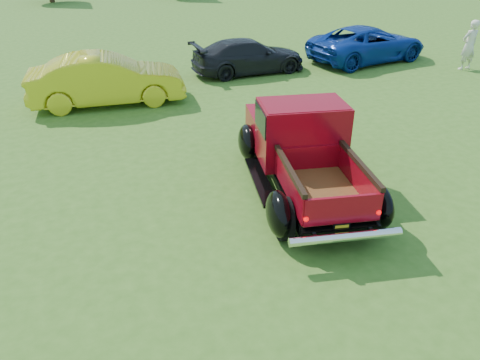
{
  "coord_description": "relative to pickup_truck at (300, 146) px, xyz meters",
  "views": [
    {
      "loc": [
        -2.67,
        -6.19,
        4.78
      ],
      "look_at": [
        -0.32,
        0.2,
        1.05
      ],
      "focal_mm": 35.0,
      "sensor_mm": 36.0,
      "label": 1
    }
  ],
  "objects": [
    {
      "name": "show_car_blue",
      "position": [
        7.01,
        8.07,
        -0.15
      ],
      "size": [
        5.17,
        3.02,
        1.35
      ],
      "primitive_type": "imported",
      "rotation": [
        0.0,
        0.0,
        1.74
      ],
      "color": "navy",
      "rests_on": "ground"
    },
    {
      "name": "show_car_grey",
      "position": [
        2.03,
        8.14,
        -0.23
      ],
      "size": [
        4.21,
        1.85,
        1.2
      ],
      "primitive_type": "imported",
      "rotation": [
        0.0,
        0.0,
        1.61
      ],
      "color": "black",
      "rests_on": "ground"
    },
    {
      "name": "show_car_yellow",
      "position": [
        -3.15,
        6.43,
        -0.09
      ],
      "size": [
        4.61,
        1.95,
        1.48
      ],
      "primitive_type": "imported",
      "rotation": [
        0.0,
        0.0,
        1.48
      ],
      "color": "gold",
      "rests_on": "ground"
    },
    {
      "name": "ground",
      "position": [
        -1.47,
        -1.5,
        -0.83
      ],
      "size": [
        120.0,
        120.0,
        0.0
      ],
      "primitive_type": "plane",
      "color": "#375D1A",
      "rests_on": "ground"
    },
    {
      "name": "spectator",
      "position": [
        9.78,
        5.74,
        0.07
      ],
      "size": [
        0.66,
        0.44,
        1.8
      ],
      "primitive_type": "imported",
      "rotation": [
        0.0,
        0.0,
        3.16
      ],
      "color": "beige",
      "rests_on": "ground"
    },
    {
      "name": "pickup_truck",
      "position": [
        0.0,
        0.0,
        0.0
      ],
      "size": [
        2.94,
        4.96,
        1.75
      ],
      "rotation": [
        0.0,
        0.0,
        -0.19
      ],
      "color": "black",
      "rests_on": "ground"
    }
  ]
}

